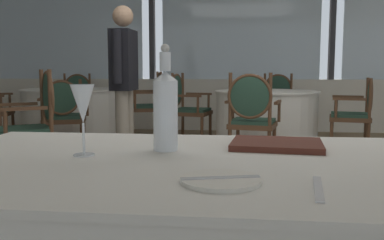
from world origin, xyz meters
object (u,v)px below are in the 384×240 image
menu_book (276,144)px  dining_chair_0_2 (251,113)px  wine_glass (82,105)px  dining_chair_0_1 (185,103)px  diner_person_0 (124,77)px  dining_chair_0_0 (277,100)px  dining_chair_3_0 (151,100)px  dining_chair_3_1 (77,98)px  water_bottle (165,108)px  side_plate (220,180)px  dining_chair_0_3 (357,109)px  dining_chair_3_3 (63,112)px  dining_chair_1_1 (34,118)px

menu_book → dining_chair_0_2: size_ratio=0.31×
wine_glass → menu_book: 0.65m
dining_chair_0_1 → diner_person_0: (-0.43, -1.47, 0.37)m
dining_chair_0_0 → dining_chair_3_0: size_ratio=0.97×
dining_chair_3_1 → dining_chair_0_1: bearing=43.9°
dining_chair_0_0 → dining_chair_3_1: bearing=-82.1°
menu_book → dining_chair_3_0: bearing=112.7°
dining_chair_3_1 → water_bottle: bearing=6.7°
side_plate → diner_person_0: 3.41m
dining_chair_0_3 → dining_chair_3_1: 4.29m
wine_glass → dining_chair_3_1: 5.88m
side_plate → dining_chair_3_0: 5.15m
diner_person_0 → dining_chair_3_3: bearing=-25.2°
dining_chair_0_2 → dining_chair_3_0: 2.11m
dining_chair_0_1 → water_bottle: bearing=-72.1°
dining_chair_0_3 → diner_person_0: bearing=33.7°
wine_glass → dining_chair_0_0: bearing=78.9°
dining_chair_3_0 → dining_chair_3_3: (-0.73, -1.38, -0.04)m
dining_chair_0_0 → dining_chair_0_3: size_ratio=1.04×
side_plate → dining_chair_3_1: bearing=114.4°
water_bottle → wine_glass: (-0.23, -0.11, 0.02)m
wine_glass → dining_chair_0_1: (-0.25, 4.42, -0.34)m
menu_book → wine_glass: bearing=-154.9°
wine_glass → diner_person_0: 3.03m
dining_chair_0_1 → diner_person_0: size_ratio=0.59×
dining_chair_0_0 → dining_chair_3_3: dining_chair_0_0 is taller
side_plate → dining_chair_0_0: size_ratio=0.20×
side_plate → dining_chair_3_3: bearing=118.0°
diner_person_0 → water_bottle: bearing=109.4°
dining_chair_1_1 → dining_chair_3_3: (-0.20, 1.09, -0.05)m
side_plate → menu_book: size_ratio=0.64×
dining_chair_0_2 → diner_person_0: diner_person_0 is taller
dining_chair_0_3 → diner_person_0: size_ratio=0.56×
side_plate → diner_person_0: (-1.11, 3.21, 0.18)m
menu_book → dining_chair_0_3: (1.27, 3.78, -0.22)m
water_bottle → dining_chair_0_3: bearing=67.1°
wine_glass → dining_chair_1_1: bearing=119.9°
dining_chair_0_0 → dining_chair_0_1: bearing=-45.1°
water_bottle → dining_chair_0_2: water_bottle is taller
side_plate → dining_chair_3_1: 6.29m
dining_chair_0_2 → dining_chair_1_1: 2.09m
water_bottle → dining_chair_3_0: size_ratio=0.35×
side_plate → dining_chair_3_0: size_ratio=0.19×
side_plate → menu_book: 0.50m
dining_chair_0_1 → dining_chair_0_0: bearing=44.9°
dining_chair_0_1 → dining_chair_0_3: 2.16m
dining_chair_0_2 → dining_chair_0_3: size_ratio=1.07×
menu_book → dining_chair_3_0: dining_chair_3_0 is taller
side_plate → dining_chair_3_1: dining_chair_3_1 is taller
dining_chair_3_1 → dining_chair_3_3: bearing=0.0°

